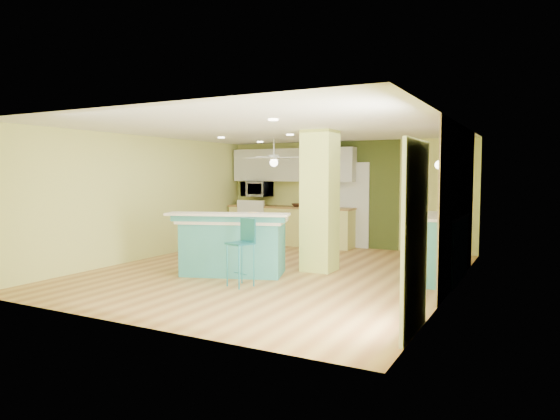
% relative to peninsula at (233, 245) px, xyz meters
% --- Properties ---
extents(floor, '(6.00, 7.00, 0.01)m').
position_rel_peninsula_xyz_m(floor, '(0.54, 0.49, -0.51)').
color(floor, '#A56C39').
rests_on(floor, ground).
extents(ceiling, '(6.00, 7.00, 0.01)m').
position_rel_peninsula_xyz_m(ceiling, '(0.54, 0.49, 2.00)').
color(ceiling, white).
rests_on(ceiling, wall_back).
extents(wall_back, '(6.00, 0.01, 2.50)m').
position_rel_peninsula_xyz_m(wall_back, '(0.54, 3.99, 0.75)').
color(wall_back, '#E3E87C').
rests_on(wall_back, floor).
extents(wall_front, '(6.00, 0.01, 2.50)m').
position_rel_peninsula_xyz_m(wall_front, '(0.54, -3.02, 0.75)').
color(wall_front, '#E3E87C').
rests_on(wall_front, floor).
extents(wall_left, '(0.01, 7.00, 2.50)m').
position_rel_peninsula_xyz_m(wall_left, '(-2.46, 0.49, 0.75)').
color(wall_left, '#E3E87C').
rests_on(wall_left, floor).
extents(wall_right, '(0.01, 7.00, 2.50)m').
position_rel_peninsula_xyz_m(wall_right, '(3.55, 0.49, 0.75)').
color(wall_right, '#E3E87C').
rests_on(wall_right, floor).
extents(wood_panel, '(0.02, 3.40, 2.50)m').
position_rel_peninsula_xyz_m(wood_panel, '(3.53, 1.09, 0.75)').
color(wood_panel, '#806549').
rests_on(wood_panel, floor).
extents(olive_accent, '(2.20, 0.02, 2.50)m').
position_rel_peninsula_xyz_m(olive_accent, '(0.74, 3.98, 0.75)').
color(olive_accent, '#435020').
rests_on(olive_accent, floor).
extents(interior_door, '(0.82, 0.05, 2.00)m').
position_rel_peninsula_xyz_m(interior_door, '(0.74, 3.95, 0.50)').
color(interior_door, white).
rests_on(interior_door, floor).
extents(french_door, '(0.04, 1.08, 2.10)m').
position_rel_peninsula_xyz_m(french_door, '(3.51, -1.81, 0.55)').
color(french_door, white).
rests_on(french_door, floor).
extents(column, '(0.55, 0.55, 2.50)m').
position_rel_peninsula_xyz_m(column, '(1.19, 0.99, 0.75)').
color(column, '#D0DF67').
rests_on(column, floor).
extents(kitchen_run, '(3.25, 0.63, 0.94)m').
position_rel_peninsula_xyz_m(kitchen_run, '(-0.76, 3.69, -0.03)').
color(kitchen_run, '#E8E479').
rests_on(kitchen_run, floor).
extents(stove, '(0.76, 0.66, 1.08)m').
position_rel_peninsula_xyz_m(stove, '(-1.71, 3.68, -0.05)').
color(stove, white).
rests_on(stove, floor).
extents(upper_cabinets, '(3.20, 0.34, 0.80)m').
position_rel_peninsula_xyz_m(upper_cabinets, '(-0.76, 3.81, 1.45)').
color(upper_cabinets, silver).
rests_on(upper_cabinets, wall_back).
extents(microwave, '(0.70, 0.48, 0.39)m').
position_rel_peninsula_xyz_m(microwave, '(-1.71, 3.69, 0.85)').
color(microwave, white).
rests_on(microwave, wall_back).
extents(ceiling_fan, '(1.41, 1.41, 0.61)m').
position_rel_peninsula_xyz_m(ceiling_fan, '(-0.56, 2.49, 1.57)').
color(ceiling_fan, white).
rests_on(ceiling_fan, ceiling).
extents(pendant_lamp, '(0.14, 0.14, 0.69)m').
position_rel_peninsula_xyz_m(pendant_lamp, '(3.19, 1.24, 1.38)').
color(pendant_lamp, silver).
rests_on(pendant_lamp, ceiling).
extents(wall_decor, '(0.03, 0.90, 0.70)m').
position_rel_peninsula_xyz_m(wall_decor, '(3.51, 1.29, 1.05)').
color(wall_decor, brown).
rests_on(wall_decor, wood_panel).
extents(peninsula, '(2.17, 1.66, 1.09)m').
position_rel_peninsula_xyz_m(peninsula, '(0.00, 0.00, 0.00)').
color(peninsula, teal).
rests_on(peninsula, floor).
extents(bar_stool, '(0.44, 0.44, 1.05)m').
position_rel_peninsula_xyz_m(bar_stool, '(0.64, -0.69, 0.20)').
color(bar_stool, teal).
rests_on(bar_stool, floor).
extents(side_counter, '(0.70, 1.65, 1.07)m').
position_rel_peninsula_xyz_m(side_counter, '(3.24, 1.20, 0.03)').
color(side_counter, teal).
rests_on(side_counter, floor).
extents(fruit_bowl, '(0.43, 0.43, 0.08)m').
position_rel_peninsula_xyz_m(fruit_bowl, '(-0.49, 3.60, 0.48)').
color(fruit_bowl, '#3D2319').
rests_on(fruit_bowl, kitchen_run).
extents(canister, '(0.15, 0.15, 0.15)m').
position_rel_peninsula_xyz_m(canister, '(0.44, -0.08, 0.52)').
color(canister, gold).
rests_on(canister, peninsula).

